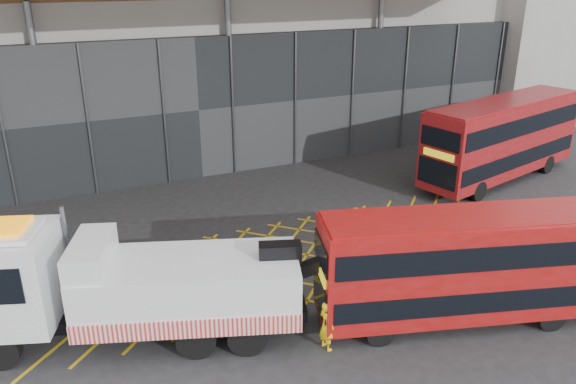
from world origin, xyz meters
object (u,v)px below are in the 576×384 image
worker (327,325)px  bus_towed (464,264)px  recovery_truck (123,285)px  bus_second (503,136)px

worker → bus_towed: bearing=-105.9°
recovery_truck → bus_towed: size_ratio=1.22×
recovery_truck → bus_second: bus_second is taller
bus_second → worker: size_ratio=6.85×
bus_towed → bus_second: bus_second is taller
bus_towed → recovery_truck: bearing=177.2°
recovery_truck → bus_towed: (10.57, -3.80, 0.22)m
bus_second → bus_towed: bearing=-152.3°
recovery_truck → worker: (5.67, -3.25, -1.13)m
worker → recovery_truck: bearing=50.6°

